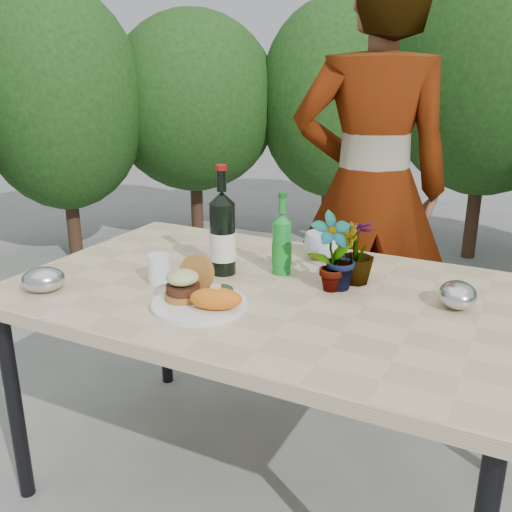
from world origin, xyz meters
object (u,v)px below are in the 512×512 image
at_px(patio_table, 267,305).
at_px(person, 371,191).
at_px(dinner_plate, 200,304).
at_px(wine_bottle, 223,235).

relative_size(patio_table, person, 0.87).
bearing_deg(dinner_plate, patio_table, 63.42).
height_order(dinner_plate, person, person).
bearing_deg(patio_table, person, 83.83).
height_order(patio_table, wine_bottle, wine_bottle).
height_order(wine_bottle, person, person).
distance_m(dinner_plate, person, 1.07).
distance_m(patio_table, wine_bottle, 0.28).
bearing_deg(patio_table, wine_bottle, 163.85).
xyz_separation_m(dinner_plate, wine_bottle, (-0.08, 0.28, 0.13)).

